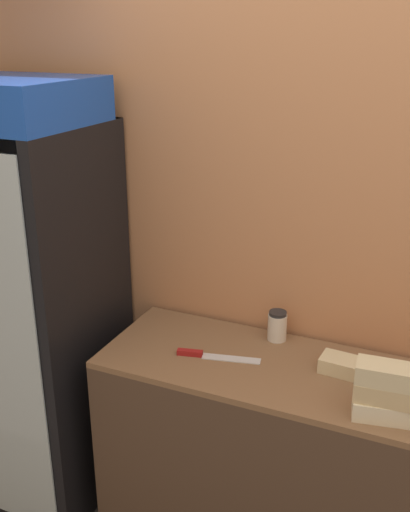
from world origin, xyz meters
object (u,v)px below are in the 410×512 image
Objects in this scene: beverage_cooler at (31,280)px; sandwich_stack_middle at (394,393)px; sandwich_stack_top at (397,376)px; condiment_jar at (277,326)px; sandwich_flat_left at (357,369)px; chefs_knife at (207,355)px; sandwich_stack_bottom at (392,410)px.

beverage_cooler reaches higher than sandwich_stack_middle.
sandwich_stack_top is 2.10× the size of condiment_jar.
sandwich_flat_left is 0.84× the size of chefs_knife.
sandwich_stack_middle is (-0.00, 0.00, 0.07)m from sandwich_stack_bottom.
chefs_knife is at bearing -3.11° from beverage_cooler.
beverage_cooler is at bearing 176.89° from chefs_knife.
sandwich_stack_bottom is (1.63, -0.17, -0.13)m from beverage_cooler.
sandwich_stack_middle is 2.10× the size of condiment_jar.
sandwich_stack_top is (-0.00, 0.00, 0.13)m from sandwich_stack_bottom.
beverage_cooler is at bearing 174.06° from sandwich_stack_middle.
beverage_cooler is 15.25× the size of condiment_jar.
beverage_cooler is 7.28× the size of sandwich_stack_top.
chefs_knife is (-0.73, 0.12, -0.09)m from sandwich_stack_middle.
sandwich_flat_left is at bearing 125.38° from sandwich_stack_top.
chefs_knife is 0.34m from condiment_jar.
sandwich_stack_top is (0.00, 0.00, 0.07)m from sandwich_stack_middle.
sandwich_stack_top is at bearing 180.00° from sandwich_stack_bottom.
sandwich_stack_top is at bearing -9.36° from chefs_knife.
condiment_jar is (-0.52, 0.38, -0.04)m from sandwich_stack_middle.
sandwich_stack_middle is 1.00× the size of sandwich_stack_top.
sandwich_stack_middle is 0.28m from sandwich_flat_left.
sandwich_stack_top reaches higher than sandwich_stack_bottom.
sandwich_flat_left is at bearing 125.38° from sandwich_stack_middle.
sandwich_stack_bottom reaches higher than sandwich_flat_left.
chefs_knife is (-0.73, 0.12, -0.16)m from sandwich_stack_top.
chefs_knife is at bearing 170.64° from sandwich_stack_middle.
sandwich_stack_bottom is 1.02× the size of sandwich_stack_middle.
beverage_cooler is 7.10× the size of sandwich_stack_bottom.
sandwich_stack_bottom is 0.82× the size of chefs_knife.
sandwich_stack_middle is 0.64m from condiment_jar.
sandwich_stack_middle is 0.75m from chefs_knife.
condiment_jar is at bearing 144.29° from sandwich_stack_middle.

